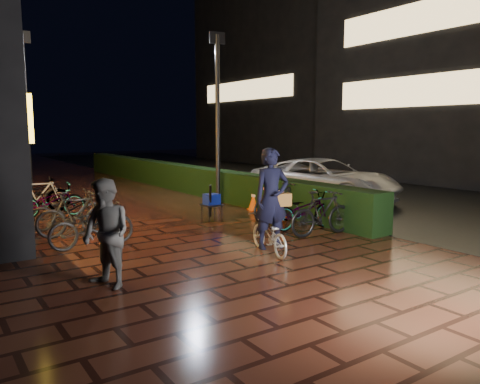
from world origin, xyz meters
TOP-DOWN VIEW (x-y plane):
  - ground at (0.00, 0.00)m, footprint 80.00×80.00m
  - asphalt_road at (9.00, 5.00)m, footprint 11.00×60.00m
  - hedge at (3.30, 8.00)m, footprint 0.70×20.00m
  - bystander_person at (-2.91, -1.83)m, footprint 0.86×0.98m
  - van at (5.98, 2.60)m, footprint 3.58×5.53m
  - far_buildings at (17.23, 9.61)m, footprint 9.08×31.00m
  - lamp_post_hedge at (2.79, 4.21)m, footprint 0.52×0.17m
  - lamp_post_sf at (-2.33, 7.32)m, footprint 0.51×0.15m
  - cyclist at (0.34, -1.70)m, footprint 0.80×1.51m
  - traffic_barrier at (2.96, 1.79)m, footprint 0.62×1.83m
  - cart_assembly at (1.21, 1.98)m, footprint 0.55×0.57m
  - parked_bikes_storefront at (-2.35, 3.73)m, footprint 1.93×6.48m
  - parked_bikes_hedge at (2.41, -0.25)m, footprint 2.01×2.51m

SIDE VIEW (x-z plane):
  - ground at x=0.00m, z-range 0.00..0.00m
  - asphalt_road at x=9.00m, z-range 0.00..0.01m
  - traffic_barrier at x=2.96m, z-range 0.00..0.74m
  - parked_bikes_storefront at x=-2.35m, z-range -0.04..1.00m
  - parked_bikes_hedge at x=2.41m, z-range -0.02..1.02m
  - hedge at x=3.30m, z-range 0.00..1.00m
  - cart_assembly at x=1.21m, z-range 0.01..0.99m
  - van at x=5.98m, z-range 0.01..1.42m
  - cyclist at x=0.34m, z-range -0.27..1.80m
  - bystander_person at x=-2.91m, z-range 0.00..1.68m
  - lamp_post_sf at x=-2.33m, z-range 0.27..5.66m
  - lamp_post_hedge at x=2.79m, z-range 0.27..5.68m
  - far_buildings at x=17.23m, z-range -0.53..13.47m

